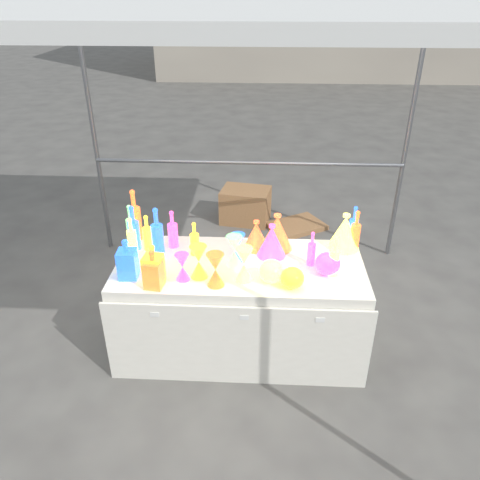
{
  "coord_description": "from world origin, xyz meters",
  "views": [
    {
      "loc": [
        0.15,
        -2.88,
        2.55
      ],
      "look_at": [
        0.0,
        0.0,
        0.95
      ],
      "focal_mm": 35.0,
      "sensor_mm": 36.0,
      "label": 1
    }
  ],
  "objects_px": {
    "hourglass_0": "(215,270)",
    "decanter_0": "(153,264)",
    "cardboard_box_closed": "(246,205)",
    "display_table": "(240,306)",
    "globe_0": "(292,279)",
    "bottle_0": "(147,232)",
    "lampshade_0": "(256,234)"
  },
  "relations": [
    {
      "from": "decanter_0",
      "to": "hourglass_0",
      "type": "height_order",
      "value": "decanter_0"
    },
    {
      "from": "cardboard_box_closed",
      "to": "globe_0",
      "type": "height_order",
      "value": "globe_0"
    },
    {
      "from": "display_table",
      "to": "bottle_0",
      "type": "bearing_deg",
      "value": 164.67
    },
    {
      "from": "globe_0",
      "to": "decanter_0",
      "type": "bearing_deg",
      "value": 179.66
    },
    {
      "from": "decanter_0",
      "to": "hourglass_0",
      "type": "xyz_separation_m",
      "value": [
        0.42,
        -0.01,
        -0.03
      ]
    },
    {
      "from": "hourglass_0",
      "to": "lampshade_0",
      "type": "relative_size",
      "value": 1.03
    },
    {
      "from": "lampshade_0",
      "to": "bottle_0",
      "type": "bearing_deg",
      "value": -154.78
    },
    {
      "from": "bottle_0",
      "to": "globe_0",
      "type": "bearing_deg",
      "value": -23.09
    },
    {
      "from": "cardboard_box_closed",
      "to": "lampshade_0",
      "type": "distance_m",
      "value": 2.08
    },
    {
      "from": "display_table",
      "to": "hourglass_0",
      "type": "height_order",
      "value": "hourglass_0"
    },
    {
      "from": "cardboard_box_closed",
      "to": "globe_0",
      "type": "distance_m",
      "value": 2.58
    },
    {
      "from": "hourglass_0",
      "to": "lampshade_0",
      "type": "bearing_deg",
      "value": 63.23
    },
    {
      "from": "hourglass_0",
      "to": "decanter_0",
      "type": "bearing_deg",
      "value": 179.17
    },
    {
      "from": "hourglass_0",
      "to": "lampshade_0",
      "type": "distance_m",
      "value": 0.58
    },
    {
      "from": "bottle_0",
      "to": "globe_0",
      "type": "distance_m",
      "value": 1.17
    },
    {
      "from": "display_table",
      "to": "decanter_0",
      "type": "relative_size",
      "value": 6.22
    },
    {
      "from": "display_table",
      "to": "bottle_0",
      "type": "xyz_separation_m",
      "value": [
        -0.71,
        0.19,
        0.52
      ]
    },
    {
      "from": "bottle_0",
      "to": "lampshade_0",
      "type": "bearing_deg",
      "value": 4.0
    },
    {
      "from": "cardboard_box_closed",
      "to": "display_table",
      "type": "bearing_deg",
      "value": -78.62
    },
    {
      "from": "decanter_0",
      "to": "lampshade_0",
      "type": "xyz_separation_m",
      "value": [
        0.68,
        0.51,
        -0.03
      ]
    },
    {
      "from": "bottle_0",
      "to": "globe_0",
      "type": "xyz_separation_m",
      "value": [
        1.07,
        -0.46,
        -0.08
      ]
    },
    {
      "from": "display_table",
      "to": "globe_0",
      "type": "bearing_deg",
      "value": -35.92
    },
    {
      "from": "bottle_0",
      "to": "lampshade_0",
      "type": "distance_m",
      "value": 0.82
    },
    {
      "from": "display_table",
      "to": "bottle_0",
      "type": "relative_size",
      "value": 6.45
    },
    {
      "from": "decanter_0",
      "to": "globe_0",
      "type": "bearing_deg",
      "value": 5.52
    },
    {
      "from": "display_table",
      "to": "decanter_0",
      "type": "distance_m",
      "value": 0.81
    },
    {
      "from": "display_table",
      "to": "lampshade_0",
      "type": "height_order",
      "value": "lampshade_0"
    },
    {
      "from": "decanter_0",
      "to": "globe_0",
      "type": "xyz_separation_m",
      "value": [
        0.93,
        -0.01,
        -0.08
      ]
    },
    {
      "from": "decanter_0",
      "to": "globe_0",
      "type": "distance_m",
      "value": 0.93
    },
    {
      "from": "display_table",
      "to": "hourglass_0",
      "type": "distance_m",
      "value": 0.58
    },
    {
      "from": "bottle_0",
      "to": "lampshade_0",
      "type": "xyz_separation_m",
      "value": [
        0.82,
        0.06,
        -0.03
      ]
    },
    {
      "from": "cardboard_box_closed",
      "to": "decanter_0",
      "type": "bearing_deg",
      "value": -91.74
    }
  ]
}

